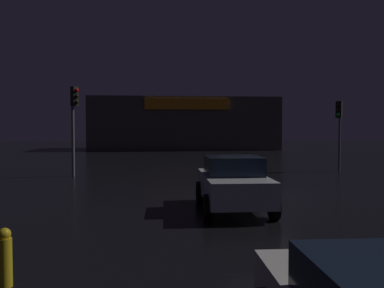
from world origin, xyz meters
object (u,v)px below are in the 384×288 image
object	(u,v)px
traffic_signal_main	(74,114)
car_near	(233,183)
fire_hydrant	(5,258)
traffic_signal_cross_right	(339,120)
store_building	(183,124)

from	to	relation	value
traffic_signal_main	car_near	bearing A→B (deg)	-55.19
car_near	traffic_signal_main	bearing A→B (deg)	124.81
car_near	fire_hydrant	xyz separation A→B (m)	(-4.74, -5.37, -0.37)
traffic_signal_cross_right	car_near	bearing A→B (deg)	-128.97
fire_hydrant	traffic_signal_cross_right	bearing A→B (deg)	50.13
traffic_signal_cross_right	fire_hydrant	world-z (taller)	traffic_signal_cross_right
traffic_signal_main	traffic_signal_cross_right	size ratio (longest dim) A/B	1.15
store_building	traffic_signal_cross_right	size ratio (longest dim) A/B	5.18
traffic_signal_cross_right	car_near	size ratio (longest dim) A/B	1.02
car_near	fire_hydrant	world-z (taller)	car_near
store_building	traffic_signal_cross_right	world-z (taller)	store_building
traffic_signal_main	traffic_signal_cross_right	xyz separation A→B (m)	(14.39, 0.91, -0.24)
store_building	car_near	xyz separation A→B (m)	(-1.21, -34.09, -2.03)
store_building	car_near	world-z (taller)	store_building
traffic_signal_cross_right	traffic_signal_main	bearing A→B (deg)	-176.38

